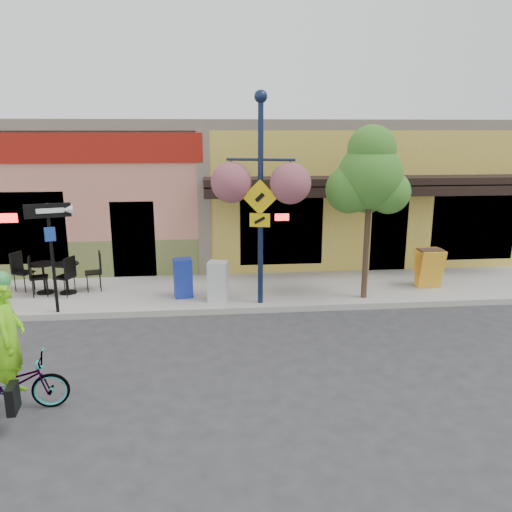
{
  "coord_description": "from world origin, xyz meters",
  "views": [
    {
      "loc": [
        -0.91,
        -10.55,
        4.2
      ],
      "look_at": [
        0.17,
        0.5,
        1.4
      ],
      "focal_mm": 35.0,
      "sensor_mm": 36.0,
      "label": 1
    }
  ],
  "objects_px": {
    "building": "(232,186)",
    "street_tree": "(368,213)",
    "lamp_post": "(261,201)",
    "newspaper_box_grey": "(218,281)",
    "newspaper_box_blue": "(183,278)",
    "cyclist_rider": "(11,354)",
    "bicycle": "(11,384)",
    "one_way_sign": "(53,259)"
  },
  "relations": [
    {
      "from": "newspaper_box_blue",
      "to": "building",
      "type": "bearing_deg",
      "value": 66.3
    },
    {
      "from": "newspaper_box_grey",
      "to": "cyclist_rider",
      "type": "bearing_deg",
      "value": -112.43
    },
    {
      "from": "newspaper_box_grey",
      "to": "building",
      "type": "bearing_deg",
      "value": 97.44
    },
    {
      "from": "newspaper_box_grey",
      "to": "one_way_sign",
      "type": "bearing_deg",
      "value": -159.88
    },
    {
      "from": "bicycle",
      "to": "newspaper_box_blue",
      "type": "bearing_deg",
      "value": -33.3
    },
    {
      "from": "lamp_post",
      "to": "one_way_sign",
      "type": "distance_m",
      "value": 4.86
    },
    {
      "from": "street_tree",
      "to": "bicycle",
      "type": "bearing_deg",
      "value": -147.91
    },
    {
      "from": "street_tree",
      "to": "one_way_sign",
      "type": "bearing_deg",
      "value": -177.41
    },
    {
      "from": "bicycle",
      "to": "cyclist_rider",
      "type": "distance_m",
      "value": 0.5
    },
    {
      "from": "newspaper_box_blue",
      "to": "street_tree",
      "type": "height_order",
      "value": "street_tree"
    },
    {
      "from": "newspaper_box_grey",
      "to": "street_tree",
      "type": "xyz_separation_m",
      "value": [
        3.63,
        -0.09,
        1.63
      ]
    },
    {
      "from": "building",
      "to": "street_tree",
      "type": "xyz_separation_m",
      "value": [
        2.93,
        -6.52,
        0.02
      ]
    },
    {
      "from": "cyclist_rider",
      "to": "street_tree",
      "type": "distance_m",
      "value": 8.19
    },
    {
      "from": "building",
      "to": "one_way_sign",
      "type": "relative_size",
      "value": 7.24
    },
    {
      "from": "cyclist_rider",
      "to": "one_way_sign",
      "type": "distance_m",
      "value": 4.04
    },
    {
      "from": "street_tree",
      "to": "building",
      "type": "bearing_deg",
      "value": 114.21
    },
    {
      "from": "newspaper_box_blue",
      "to": "newspaper_box_grey",
      "type": "xyz_separation_m",
      "value": [
        0.86,
        -0.39,
        0.0
      ]
    },
    {
      "from": "street_tree",
      "to": "cyclist_rider",
      "type": "bearing_deg",
      "value": -147.72
    },
    {
      "from": "cyclist_rider",
      "to": "newspaper_box_grey",
      "type": "bearing_deg",
      "value": -42.82
    },
    {
      "from": "building",
      "to": "bicycle",
      "type": "relative_size",
      "value": 10.85
    },
    {
      "from": "lamp_post",
      "to": "newspaper_box_grey",
      "type": "bearing_deg",
      "value": -179.69
    },
    {
      "from": "lamp_post",
      "to": "newspaper_box_grey",
      "type": "xyz_separation_m",
      "value": [
        -1.01,
        0.23,
        -1.98
      ]
    },
    {
      "from": "building",
      "to": "newspaper_box_blue",
      "type": "height_order",
      "value": "building"
    },
    {
      "from": "one_way_sign",
      "to": "street_tree",
      "type": "xyz_separation_m",
      "value": [
        7.33,
        0.33,
        0.86
      ]
    },
    {
      "from": "cyclist_rider",
      "to": "newspaper_box_grey",
      "type": "relative_size",
      "value": 1.91
    },
    {
      "from": "building",
      "to": "newspaper_box_blue",
      "type": "bearing_deg",
      "value": -104.47
    },
    {
      "from": "cyclist_rider",
      "to": "lamp_post",
      "type": "relative_size",
      "value": 0.38
    },
    {
      "from": "one_way_sign",
      "to": "newspaper_box_grey",
      "type": "xyz_separation_m",
      "value": [
        3.7,
        0.42,
        -0.77
      ]
    },
    {
      "from": "bicycle",
      "to": "lamp_post",
      "type": "distance_m",
      "value": 6.35
    },
    {
      "from": "cyclist_rider",
      "to": "lamp_post",
      "type": "bearing_deg",
      "value": -52.07
    },
    {
      "from": "building",
      "to": "street_tree",
      "type": "distance_m",
      "value": 7.15
    },
    {
      "from": "building",
      "to": "one_way_sign",
      "type": "xyz_separation_m",
      "value": [
        -4.39,
        -6.85,
        -0.84
      ]
    },
    {
      "from": "newspaper_box_grey",
      "to": "street_tree",
      "type": "distance_m",
      "value": 3.98
    },
    {
      "from": "cyclist_rider",
      "to": "street_tree",
      "type": "height_order",
      "value": "street_tree"
    },
    {
      "from": "bicycle",
      "to": "street_tree",
      "type": "distance_m",
      "value": 8.33
    },
    {
      "from": "lamp_post",
      "to": "newspaper_box_blue",
      "type": "relative_size",
      "value": 5.06
    },
    {
      "from": "bicycle",
      "to": "lamp_post",
      "type": "relative_size",
      "value": 0.34
    },
    {
      "from": "newspaper_box_grey",
      "to": "newspaper_box_blue",
      "type": "bearing_deg",
      "value": 169.43
    },
    {
      "from": "cyclist_rider",
      "to": "one_way_sign",
      "type": "bearing_deg",
      "value": 0.28
    },
    {
      "from": "building",
      "to": "lamp_post",
      "type": "relative_size",
      "value": 3.69
    },
    {
      "from": "newspaper_box_grey",
      "to": "lamp_post",
      "type": "bearing_deg",
      "value": 0.55
    },
    {
      "from": "bicycle",
      "to": "newspaper_box_grey",
      "type": "bearing_deg",
      "value": -43.24
    }
  ]
}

